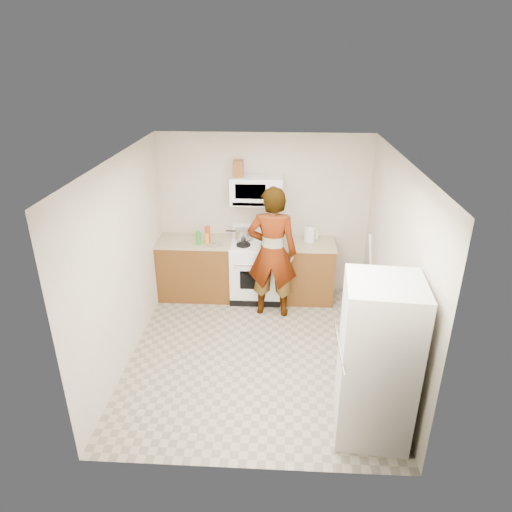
# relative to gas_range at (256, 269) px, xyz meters

# --- Properties ---
(floor) EXTENTS (3.60, 3.60, 0.00)m
(floor) POSITION_rel_gas_range_xyz_m (0.10, -1.48, -0.49)
(floor) COLOR gray
(floor) RESTS_ON ground
(back_wall) EXTENTS (3.20, 0.02, 2.50)m
(back_wall) POSITION_rel_gas_range_xyz_m (0.10, 0.31, 0.76)
(back_wall) COLOR beige
(back_wall) RESTS_ON floor
(right_wall) EXTENTS (0.02, 3.60, 2.50)m
(right_wall) POSITION_rel_gas_range_xyz_m (1.69, -1.48, 0.76)
(right_wall) COLOR beige
(right_wall) RESTS_ON floor
(cabinet_left) EXTENTS (1.12, 0.62, 0.90)m
(cabinet_left) POSITION_rel_gas_range_xyz_m (-0.94, 0.01, -0.04)
(cabinet_left) COLOR brown
(cabinet_left) RESTS_ON floor
(counter_left) EXTENTS (1.14, 0.64, 0.03)m
(counter_left) POSITION_rel_gas_range_xyz_m (-0.94, 0.01, 0.43)
(counter_left) COLOR tan
(counter_left) RESTS_ON cabinet_left
(cabinet_right) EXTENTS (0.80, 0.62, 0.90)m
(cabinet_right) POSITION_rel_gas_range_xyz_m (0.78, 0.01, -0.04)
(cabinet_right) COLOR brown
(cabinet_right) RESTS_ON floor
(counter_right) EXTENTS (0.82, 0.64, 0.03)m
(counter_right) POSITION_rel_gas_range_xyz_m (0.78, 0.01, 0.43)
(counter_right) COLOR tan
(counter_right) RESTS_ON cabinet_right
(gas_range) EXTENTS (0.76, 0.65, 1.13)m
(gas_range) POSITION_rel_gas_range_xyz_m (0.00, 0.00, 0.00)
(gas_range) COLOR white
(gas_range) RESTS_ON floor
(microwave) EXTENTS (0.76, 0.38, 0.40)m
(microwave) POSITION_rel_gas_range_xyz_m (0.00, 0.13, 1.21)
(microwave) COLOR white
(microwave) RESTS_ON back_wall
(person) EXTENTS (0.74, 0.52, 1.93)m
(person) POSITION_rel_gas_range_xyz_m (0.25, -0.47, 0.48)
(person) COLOR tan
(person) RESTS_ON floor
(fridge) EXTENTS (0.75, 0.75, 1.70)m
(fridge) POSITION_rel_gas_range_xyz_m (1.31, -2.72, 0.36)
(fridge) COLOR silver
(fridge) RESTS_ON floor
(kettle) EXTENTS (0.21, 0.21, 0.20)m
(kettle) POSITION_rel_gas_range_xyz_m (0.80, 0.08, 0.55)
(kettle) COLOR white
(kettle) RESTS_ON counter_right
(jug) EXTENTS (0.14, 0.14, 0.24)m
(jug) POSITION_rel_gas_range_xyz_m (-0.26, 0.11, 1.53)
(jug) COLOR brown
(jug) RESTS_ON microwave
(saucepan) EXTENTS (0.28, 0.28, 0.14)m
(saucepan) POSITION_rel_gas_range_xyz_m (-0.20, 0.09, 0.54)
(saucepan) COLOR #BCBBC0
(saucepan) RESTS_ON gas_range
(tray) EXTENTS (0.28, 0.21, 0.05)m
(tray) POSITION_rel_gas_range_xyz_m (0.21, -0.17, 0.47)
(tray) COLOR white
(tray) RESTS_ON gas_range
(bottle_spray) EXTENTS (0.10, 0.10, 0.26)m
(bottle_spray) POSITION_rel_gas_range_xyz_m (-0.71, -0.09, 0.58)
(bottle_spray) COLOR #B8350D
(bottle_spray) RESTS_ON counter_left
(bottle_hot_sauce) EXTENTS (0.06, 0.06, 0.16)m
(bottle_hot_sauce) POSITION_rel_gas_range_xyz_m (-0.72, -0.14, 0.53)
(bottle_hot_sauce) COLOR orange
(bottle_hot_sauce) RESTS_ON counter_left
(bottle_green_cap) EXTENTS (0.07, 0.07, 0.20)m
(bottle_green_cap) POSITION_rel_gas_range_xyz_m (-0.85, -0.15, 0.55)
(bottle_green_cap) COLOR #1A9123
(bottle_green_cap) RESTS_ON counter_left
(pot_lid) EXTENTS (0.28, 0.28, 0.01)m
(pot_lid) POSITION_rel_gas_range_xyz_m (-0.62, -0.14, 0.46)
(pot_lid) COLOR silver
(pot_lid) RESTS_ON counter_left
(broom) EXTENTS (0.21, 0.22, 1.32)m
(broom) POSITION_rel_gas_range_xyz_m (1.65, -0.50, 0.18)
(broom) COLOR white
(broom) RESTS_ON floor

